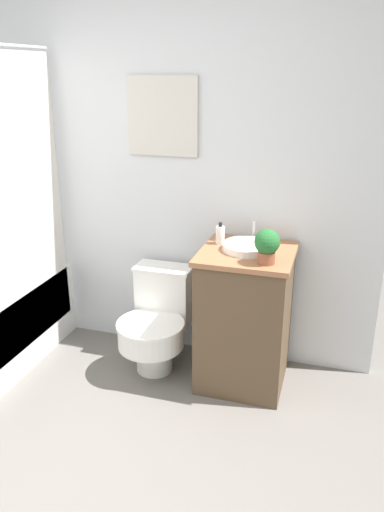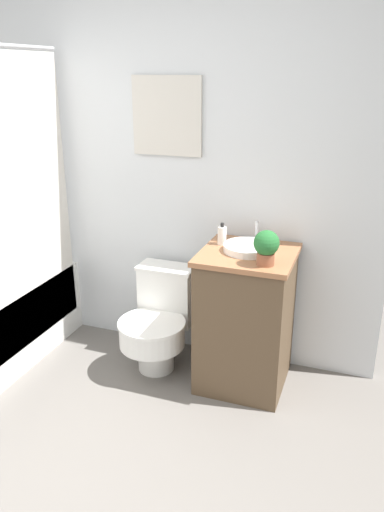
{
  "view_description": "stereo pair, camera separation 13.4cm",
  "coord_description": "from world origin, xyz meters",
  "views": [
    {
      "loc": [
        1.3,
        -1.11,
        1.84
      ],
      "look_at": [
        0.53,
        1.41,
        0.86
      ],
      "focal_mm": 35.0,
      "sensor_mm": 36.0,
      "label": 1
    },
    {
      "loc": [
        1.43,
        -1.06,
        1.84
      ],
      "look_at": [
        0.53,
        1.41,
        0.86
      ],
      "focal_mm": 35.0,
      "sensor_mm": 36.0,
      "label": 2
    }
  ],
  "objects": [
    {
      "name": "sink",
      "position": [
        0.82,
        1.6,
        0.88
      ],
      "size": [
        0.3,
        0.33,
        0.13
      ],
      "color": "white",
      "rests_on": "vanity"
    },
    {
      "name": "toilet",
      "position": [
        0.25,
        1.57,
        0.32
      ],
      "size": [
        0.43,
        0.57,
        0.65
      ],
      "color": "white",
      "rests_on": "ground_plane"
    },
    {
      "name": "wall_back",
      "position": [
        0.0,
        1.89,
        1.25
      ],
      "size": [
        3.19,
        0.07,
        2.5
      ],
      "color": "silver",
      "rests_on": "ground_plane"
    },
    {
      "name": "soap_bottle",
      "position": [
        0.63,
        1.66,
        0.92
      ],
      "size": [
        0.05,
        0.05,
        0.13
      ],
      "color": "silver",
      "rests_on": "vanity"
    },
    {
      "name": "potted_plant",
      "position": [
        0.95,
        1.42,
        0.97
      ],
      "size": [
        0.14,
        0.14,
        0.19
      ],
      "color": "brown",
      "rests_on": "vanity"
    },
    {
      "name": "vanity",
      "position": [
        0.82,
        1.58,
        0.43
      ],
      "size": [
        0.54,
        0.55,
        0.86
      ],
      "color": "brown",
      "rests_on": "ground_plane"
    }
  ]
}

